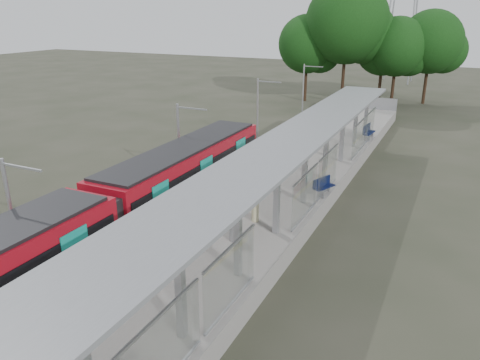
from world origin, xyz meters
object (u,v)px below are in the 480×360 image
at_px(train, 98,222).
at_px(bench_mid, 323,185).
at_px(litter_bin, 234,230).
at_px(bench_far, 368,131).
at_px(info_pillar_far, 255,208).

height_order(train, bench_mid, train).
bearing_deg(litter_bin, bench_far, 84.58).
xyz_separation_m(bench_mid, litter_bin, (-2.00, -7.03, -0.01)).
height_order(train, bench_far, train).
relative_size(bench_mid, info_pillar_far, 0.93).
relative_size(info_pillar_far, litter_bin, 1.58).
height_order(bench_mid, bench_far, bench_far).
xyz_separation_m(train, bench_mid, (7.12, 9.84, -0.54)).
distance_m(train, litter_bin, 5.87).
bearing_deg(bench_far, train, -100.69).
xyz_separation_m(info_pillar_far, litter_bin, (-0.03, -2.22, -0.19)).
bearing_deg(train, info_pillar_far, 44.35).
relative_size(bench_far, litter_bin, 1.75).
relative_size(bench_far, info_pillar_far, 1.11).
bearing_deg(litter_bin, info_pillar_far, 89.31).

